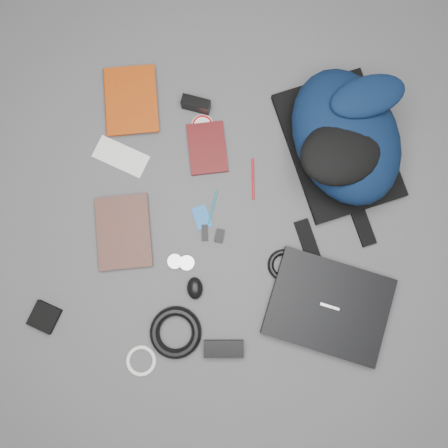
# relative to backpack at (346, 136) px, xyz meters

# --- Properties ---
(ground) EXTENTS (4.00, 4.00, 0.00)m
(ground) POSITION_rel_backpack_xyz_m (-0.39, -0.31, -0.11)
(ground) COLOR #4F4F51
(ground) RESTS_ON ground
(backpack) EXTENTS (0.55, 0.64, 0.23)m
(backpack) POSITION_rel_backpack_xyz_m (0.00, 0.00, 0.00)
(backpack) COLOR black
(backpack) RESTS_ON ground
(laptop) EXTENTS (0.46, 0.39, 0.04)m
(laptop) POSITION_rel_backpack_xyz_m (-0.02, -0.57, -0.09)
(laptop) COLOR black
(laptop) RESTS_ON ground
(textbook_red) EXTENTS (0.23, 0.28, 0.03)m
(textbook_red) POSITION_rel_backpack_xyz_m (-0.86, 0.11, -0.10)
(textbook_red) COLOR #913008
(textbook_red) RESTS_ON ground
(comic_book) EXTENTS (0.23, 0.29, 0.02)m
(comic_book) POSITION_rel_backpack_xyz_m (-0.84, -0.38, -0.10)
(comic_book) COLOR #9D460B
(comic_book) RESTS_ON ground
(envelope) EXTENTS (0.21, 0.15, 0.00)m
(envelope) POSITION_rel_backpack_xyz_m (-0.78, -0.09, -0.11)
(envelope) COLOR white
(envelope) RESTS_ON ground
(dvd_case) EXTENTS (0.17, 0.21, 0.01)m
(dvd_case) POSITION_rel_backpack_xyz_m (-0.47, -0.04, -0.11)
(dvd_case) COLOR #420C0D
(dvd_case) RESTS_ON ground
(compact_camera) EXTENTS (0.11, 0.06, 0.06)m
(compact_camera) POSITION_rel_backpack_xyz_m (-0.52, 0.12, -0.08)
(compact_camera) COLOR black
(compact_camera) RESTS_ON ground
(sticker_disc) EXTENTS (0.11, 0.11, 0.00)m
(sticker_disc) POSITION_rel_backpack_xyz_m (-0.50, 0.05, -0.11)
(sticker_disc) COLOR white
(sticker_disc) RESTS_ON ground
(pen_teal) EXTENTS (0.03, 0.12, 0.01)m
(pen_teal) POSITION_rel_backpack_xyz_m (-0.44, -0.25, -0.11)
(pen_teal) COLOR #0E6A7E
(pen_teal) RESTS_ON ground
(pen_red) EXTENTS (0.02, 0.15, 0.01)m
(pen_red) POSITION_rel_backpack_xyz_m (-0.30, -0.14, -0.11)
(pen_red) COLOR red
(pen_red) RESTS_ON ground
(id_badge) EXTENTS (0.08, 0.10, 0.00)m
(id_badge) POSITION_rel_backpack_xyz_m (-0.48, -0.29, -0.11)
(id_badge) COLOR #1558A2
(id_badge) RESTS_ON ground
(usb_black) EXTENTS (0.02, 0.06, 0.01)m
(usb_black) POSITION_rel_backpack_xyz_m (-0.46, -0.35, -0.11)
(usb_black) COLOR black
(usb_black) RESTS_ON ground
(key_fob) EXTENTS (0.03, 0.05, 0.01)m
(key_fob) POSITION_rel_backpack_xyz_m (-0.41, -0.35, -0.11)
(key_fob) COLOR black
(key_fob) RESTS_ON ground
(mouse) EXTENTS (0.07, 0.08, 0.04)m
(mouse) POSITION_rel_backpack_xyz_m (-0.48, -0.54, -0.09)
(mouse) COLOR black
(mouse) RESTS_ON ground
(headphone_left) EXTENTS (0.07, 0.07, 0.01)m
(headphone_left) POSITION_rel_backpack_xyz_m (-0.56, -0.45, -0.11)
(headphone_left) COLOR #A6A6A8
(headphone_left) RESTS_ON ground
(headphone_right) EXTENTS (0.06, 0.06, 0.01)m
(headphone_right) POSITION_rel_backpack_xyz_m (-0.52, -0.46, -0.11)
(headphone_right) COLOR #B5B5B7
(headphone_right) RESTS_ON ground
(cable_coil) EXTENTS (0.14, 0.14, 0.02)m
(cable_coil) POSITION_rel_backpack_xyz_m (-0.18, -0.44, -0.10)
(cable_coil) COLOR black
(cable_coil) RESTS_ON ground
(power_brick) EXTENTS (0.14, 0.07, 0.03)m
(power_brick) POSITION_rel_backpack_xyz_m (-0.37, -0.74, -0.10)
(power_brick) COLOR black
(power_brick) RESTS_ON ground
(power_cord_coil) EXTENTS (0.22, 0.22, 0.03)m
(power_cord_coil) POSITION_rel_backpack_xyz_m (-0.54, -0.70, -0.10)
(power_cord_coil) COLOR black
(power_cord_coil) RESTS_ON ground
(pouch) EXTENTS (0.12, 0.12, 0.02)m
(pouch) POSITION_rel_backpack_xyz_m (-0.99, -0.67, -0.10)
(pouch) COLOR black
(pouch) RESTS_ON ground
(white_cable_coil) EXTENTS (0.10, 0.10, 0.01)m
(white_cable_coil) POSITION_rel_backpack_xyz_m (-0.65, -0.80, -0.11)
(white_cable_coil) COLOR white
(white_cable_coil) RESTS_ON ground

